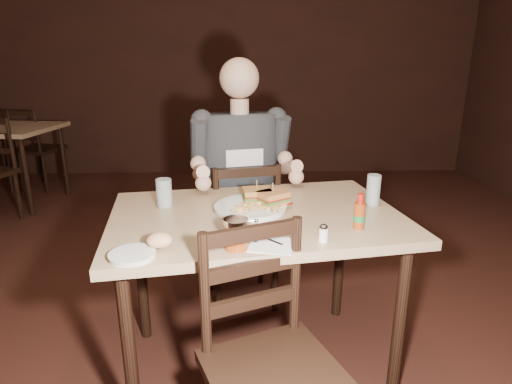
{
  "coord_description": "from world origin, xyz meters",
  "views": [
    {
      "loc": [
        0.24,
        -1.81,
        1.41
      ],
      "look_at": [
        0.29,
        -0.05,
        0.85
      ],
      "focal_mm": 30.0,
      "sensor_mm": 36.0,
      "label": 1
    }
  ],
  "objects_px": {
    "bg_table": "(10,136)",
    "dinner_plate": "(250,208)",
    "bg_chair_far": "(40,149)",
    "hot_sauce": "(360,211)",
    "main_table": "(256,231)",
    "chair_far": "(241,233)",
    "side_plate": "(132,256)",
    "glass_right": "(373,190)",
    "glass_left": "(164,193)",
    "diner": "(242,151)",
    "syrup_dispenser": "(236,234)",
    "chair_near": "(275,376)"
  },
  "relations": [
    {
      "from": "dinner_plate",
      "to": "main_table",
      "type": "bearing_deg",
      "value": -58.43
    },
    {
      "from": "main_table",
      "to": "chair_near",
      "type": "height_order",
      "value": "chair_near"
    },
    {
      "from": "glass_right",
      "to": "side_plate",
      "type": "xyz_separation_m",
      "value": [
        -0.95,
        -0.5,
        -0.06
      ]
    },
    {
      "from": "diner",
      "to": "syrup_dispenser",
      "type": "relative_size",
      "value": 8.64
    },
    {
      "from": "dinner_plate",
      "to": "hot_sauce",
      "type": "xyz_separation_m",
      "value": [
        0.42,
        -0.22,
        0.06
      ]
    },
    {
      "from": "chair_near",
      "to": "main_table",
      "type": "bearing_deg",
      "value": 72.07
    },
    {
      "from": "side_plate",
      "to": "glass_right",
      "type": "bearing_deg",
      "value": 27.75
    },
    {
      "from": "syrup_dispenser",
      "to": "glass_right",
      "type": "bearing_deg",
      "value": 26.94
    },
    {
      "from": "bg_table",
      "to": "glass_left",
      "type": "xyz_separation_m",
      "value": [
        1.89,
        -2.35,
        0.15
      ]
    },
    {
      "from": "bg_table",
      "to": "hot_sauce",
      "type": "xyz_separation_m",
      "value": [
        2.68,
        -2.62,
        0.16
      ]
    },
    {
      "from": "diner",
      "to": "dinner_plate",
      "type": "relative_size",
      "value": 3.1
    },
    {
      "from": "main_table",
      "to": "syrup_dispenser",
      "type": "relative_size",
      "value": 12.08
    },
    {
      "from": "syrup_dispenser",
      "to": "dinner_plate",
      "type": "bearing_deg",
      "value": 72.6
    },
    {
      "from": "chair_far",
      "to": "dinner_plate",
      "type": "height_order",
      "value": "chair_far"
    },
    {
      "from": "chair_far",
      "to": "syrup_dispenser",
      "type": "height_order",
      "value": "syrup_dispenser"
    },
    {
      "from": "chair_far",
      "to": "chair_near",
      "type": "xyz_separation_m",
      "value": [
        0.11,
        -1.18,
        0.01
      ]
    },
    {
      "from": "bg_chair_far",
      "to": "dinner_plate",
      "type": "bearing_deg",
      "value": 144.11
    },
    {
      "from": "chair_near",
      "to": "side_plate",
      "type": "height_order",
      "value": "chair_near"
    },
    {
      "from": "main_table",
      "to": "glass_right",
      "type": "relative_size",
      "value": 9.57
    },
    {
      "from": "bg_table",
      "to": "chair_far",
      "type": "relative_size",
      "value": 1.03
    },
    {
      "from": "bg_table",
      "to": "dinner_plate",
      "type": "xyz_separation_m",
      "value": [
        2.27,
        -2.4,
        0.1
      ]
    },
    {
      "from": "bg_table",
      "to": "bg_chair_far",
      "type": "height_order",
      "value": "bg_chair_far"
    },
    {
      "from": "bg_table",
      "to": "chair_near",
      "type": "bearing_deg",
      "value": -52.52
    },
    {
      "from": "chair_far",
      "to": "diner",
      "type": "bearing_deg",
      "value": 90.0
    },
    {
      "from": "dinner_plate",
      "to": "hot_sauce",
      "type": "height_order",
      "value": "hot_sauce"
    },
    {
      "from": "diner",
      "to": "hot_sauce",
      "type": "relative_size",
      "value": 6.79
    },
    {
      "from": "glass_left",
      "to": "diner",
      "type": "bearing_deg",
      "value": 51.33
    },
    {
      "from": "syrup_dispenser",
      "to": "main_table",
      "type": "bearing_deg",
      "value": 67.65
    },
    {
      "from": "main_table",
      "to": "bg_chair_far",
      "type": "relative_size",
      "value": 1.52
    },
    {
      "from": "diner",
      "to": "glass_left",
      "type": "bearing_deg",
      "value": -141.01
    },
    {
      "from": "chair_far",
      "to": "dinner_plate",
      "type": "xyz_separation_m",
      "value": [
        0.05,
        -0.54,
        0.34
      ]
    },
    {
      "from": "hot_sauce",
      "to": "side_plate",
      "type": "xyz_separation_m",
      "value": [
        -0.82,
        -0.23,
        -0.06
      ]
    },
    {
      "from": "bg_chair_far",
      "to": "dinner_plate",
      "type": "height_order",
      "value": "bg_chair_far"
    },
    {
      "from": "bg_table",
      "to": "dinner_plate",
      "type": "distance_m",
      "value": 3.31
    },
    {
      "from": "chair_far",
      "to": "dinner_plate",
      "type": "relative_size",
      "value": 2.84
    },
    {
      "from": "hot_sauce",
      "to": "bg_chair_far",
      "type": "bearing_deg",
      "value": 130.24
    },
    {
      "from": "chair_near",
      "to": "diner",
      "type": "distance_m",
      "value": 1.23
    },
    {
      "from": "chair_near",
      "to": "glass_left",
      "type": "xyz_separation_m",
      "value": [
        -0.45,
        0.7,
        0.39
      ]
    },
    {
      "from": "bg_table",
      "to": "diner",
      "type": "bearing_deg",
      "value": -40.67
    },
    {
      "from": "main_table",
      "to": "bg_table",
      "type": "distance_m",
      "value": 3.35
    },
    {
      "from": "syrup_dispenser",
      "to": "side_plate",
      "type": "height_order",
      "value": "syrup_dispenser"
    },
    {
      "from": "main_table",
      "to": "bg_table",
      "type": "bearing_deg",
      "value": 133.15
    },
    {
      "from": "dinner_plate",
      "to": "glass_left",
      "type": "xyz_separation_m",
      "value": [
        -0.38,
        0.06,
        0.05
      ]
    },
    {
      "from": "diner",
      "to": "syrup_dispenser",
      "type": "bearing_deg",
      "value": -103.62
    },
    {
      "from": "syrup_dispenser",
      "to": "side_plate",
      "type": "relative_size",
      "value": 0.73
    },
    {
      "from": "main_table",
      "to": "dinner_plate",
      "type": "xyz_separation_m",
      "value": [
        -0.03,
        0.04,
        0.09
      ]
    },
    {
      "from": "glass_right",
      "to": "side_plate",
      "type": "relative_size",
      "value": 0.92
    },
    {
      "from": "bg_table",
      "to": "side_plate",
      "type": "height_order",
      "value": "side_plate"
    },
    {
      "from": "chair_near",
      "to": "dinner_plate",
      "type": "distance_m",
      "value": 0.72
    },
    {
      "from": "dinner_plate",
      "to": "glass_right",
      "type": "height_order",
      "value": "glass_right"
    }
  ]
}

